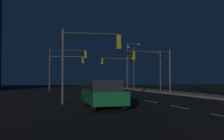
{
  "coord_description": "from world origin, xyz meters",
  "views": [
    {
      "loc": [
        -7.64,
        -4.66,
        1.6
      ],
      "look_at": [
        -0.4,
        22.54,
        2.64
      ],
      "focal_mm": 41.95,
      "sensor_mm": 36.0,
      "label": 1
    }
  ],
  "objects_px": {
    "traffic_light_mid_left": "(116,66)",
    "traffic_light_near_right": "(90,51)",
    "street_lamp_corner": "(133,63)",
    "traffic_light_overhead_east": "(66,61)",
    "traffic_light_mid_right": "(146,62)",
    "street_lamp_median": "(130,61)",
    "traffic_light_far_center": "(65,65)",
    "car": "(103,94)",
    "traffic_light_far_right": "(153,62)"
  },
  "relations": [
    {
      "from": "car",
      "to": "street_lamp_corner",
      "type": "bearing_deg",
      "value": 67.26
    },
    {
      "from": "traffic_light_overhead_east",
      "to": "street_lamp_median",
      "type": "height_order",
      "value": "street_lamp_median"
    },
    {
      "from": "traffic_light_near_right",
      "to": "traffic_light_overhead_east",
      "type": "distance_m",
      "value": 18.03
    },
    {
      "from": "traffic_light_far_right",
      "to": "car",
      "type": "bearing_deg",
      "value": -123.59
    },
    {
      "from": "car",
      "to": "street_lamp_median",
      "type": "relative_size",
      "value": 0.54
    },
    {
      "from": "traffic_light_mid_right",
      "to": "traffic_light_overhead_east",
      "type": "distance_m",
      "value": 10.67
    },
    {
      "from": "car",
      "to": "street_lamp_corner",
      "type": "distance_m",
      "value": 29.43
    },
    {
      "from": "traffic_light_mid_left",
      "to": "traffic_light_far_right",
      "type": "bearing_deg",
      "value": -89.75
    },
    {
      "from": "traffic_light_near_right",
      "to": "street_lamp_corner",
      "type": "height_order",
      "value": "street_lamp_corner"
    },
    {
      "from": "car",
      "to": "traffic_light_near_right",
      "type": "distance_m",
      "value": 3.89
    },
    {
      "from": "traffic_light_mid_right",
      "to": "traffic_light_near_right",
      "type": "xyz_separation_m",
      "value": [
        -9.04,
        -12.42,
        -0.29
      ]
    },
    {
      "from": "traffic_light_far_right",
      "to": "street_lamp_corner",
      "type": "height_order",
      "value": "street_lamp_corner"
    },
    {
      "from": "car",
      "to": "traffic_light_far_center",
      "type": "bearing_deg",
      "value": 90.0
    },
    {
      "from": "car",
      "to": "traffic_light_overhead_east",
      "type": "xyz_separation_m",
      "value": [
        -0.24,
        20.86,
        3.27
      ]
    },
    {
      "from": "traffic_light_mid_right",
      "to": "traffic_light_near_right",
      "type": "relative_size",
      "value": 1.04
    },
    {
      "from": "traffic_light_mid_left",
      "to": "traffic_light_near_right",
      "type": "height_order",
      "value": "traffic_light_mid_left"
    },
    {
      "from": "traffic_light_mid_left",
      "to": "traffic_light_mid_right",
      "type": "relative_size",
      "value": 1.05
    },
    {
      "from": "traffic_light_mid_right",
      "to": "street_lamp_median",
      "type": "distance_m",
      "value": 16.58
    },
    {
      "from": "car",
      "to": "street_lamp_corner",
      "type": "relative_size",
      "value": 0.63
    },
    {
      "from": "traffic_light_near_right",
      "to": "street_lamp_median",
      "type": "distance_m",
      "value": 31.23
    },
    {
      "from": "traffic_light_far_right",
      "to": "street_lamp_median",
      "type": "bearing_deg",
      "value": 79.32
    },
    {
      "from": "traffic_light_near_right",
      "to": "street_lamp_median",
      "type": "height_order",
      "value": "street_lamp_median"
    },
    {
      "from": "car",
      "to": "traffic_light_overhead_east",
      "type": "height_order",
      "value": "traffic_light_overhead_east"
    },
    {
      "from": "traffic_light_far_center",
      "to": "traffic_light_overhead_east",
      "type": "bearing_deg",
      "value": -93.11
    },
    {
      "from": "traffic_light_far_right",
      "to": "street_lamp_median",
      "type": "relative_size",
      "value": 0.6
    },
    {
      "from": "traffic_light_mid_right",
      "to": "street_lamp_corner",
      "type": "bearing_deg",
      "value": 78.17
    },
    {
      "from": "traffic_light_mid_left",
      "to": "traffic_light_near_right",
      "type": "xyz_separation_m",
      "value": [
        -8.98,
        -25.82,
        -0.47
      ]
    },
    {
      "from": "traffic_light_far_center",
      "to": "traffic_light_overhead_east",
      "type": "xyz_separation_m",
      "value": [
        -0.23,
        -4.3,
        0.29
      ]
    },
    {
      "from": "traffic_light_near_right",
      "to": "street_lamp_corner",
      "type": "relative_size",
      "value": 0.7
    },
    {
      "from": "traffic_light_mid_right",
      "to": "traffic_light_near_right",
      "type": "distance_m",
      "value": 15.36
    },
    {
      "from": "car",
      "to": "traffic_light_far_right",
      "type": "xyz_separation_m",
      "value": [
        8.85,
        13.33,
        2.83
      ]
    },
    {
      "from": "traffic_light_overhead_east",
      "to": "traffic_light_far_center",
      "type": "bearing_deg",
      "value": 86.89
    },
    {
      "from": "traffic_light_far_center",
      "to": "street_lamp_corner",
      "type": "distance_m",
      "value": 11.45
    },
    {
      "from": "traffic_light_mid_left",
      "to": "traffic_light_far_center",
      "type": "distance_m",
      "value": 9.46
    },
    {
      "from": "traffic_light_mid_left",
      "to": "traffic_light_far_center",
      "type": "height_order",
      "value": "traffic_light_mid_left"
    },
    {
      "from": "traffic_light_mid_right",
      "to": "street_lamp_median",
      "type": "relative_size",
      "value": 0.62
    },
    {
      "from": "street_lamp_median",
      "to": "street_lamp_corner",
      "type": "distance_m",
      "value": 4.63
    },
    {
      "from": "traffic_light_mid_left",
      "to": "traffic_light_overhead_east",
      "type": "xyz_separation_m",
      "value": [
        -9.02,
        -7.8,
        0.15
      ]
    },
    {
      "from": "traffic_light_far_center",
      "to": "traffic_light_overhead_east",
      "type": "distance_m",
      "value": 4.32
    },
    {
      "from": "traffic_light_mid_right",
      "to": "street_lamp_corner",
      "type": "distance_m",
      "value": 11.96
    },
    {
      "from": "car",
      "to": "traffic_light_mid_right",
      "type": "bearing_deg",
      "value": 59.9
    },
    {
      "from": "traffic_light_far_right",
      "to": "traffic_light_near_right",
      "type": "bearing_deg",
      "value": -130.78
    },
    {
      "from": "traffic_light_near_right",
      "to": "street_lamp_corner",
      "type": "bearing_deg",
      "value": 64.52
    },
    {
      "from": "street_lamp_corner",
      "to": "traffic_light_near_right",
      "type": "bearing_deg",
      "value": -115.48
    },
    {
      "from": "traffic_light_far_center",
      "to": "street_lamp_median",
      "type": "height_order",
      "value": "street_lamp_median"
    },
    {
      "from": "street_lamp_median",
      "to": "traffic_light_far_center",
      "type": "bearing_deg",
      "value": -152.94
    },
    {
      "from": "traffic_light_overhead_east",
      "to": "street_lamp_median",
      "type": "bearing_deg",
      "value": 40.21
    },
    {
      "from": "traffic_light_near_right",
      "to": "car",
      "type": "bearing_deg",
      "value": -86.01
    },
    {
      "from": "traffic_light_mid_left",
      "to": "traffic_light_far_center",
      "type": "bearing_deg",
      "value": -158.26
    },
    {
      "from": "car",
      "to": "traffic_light_far_center",
      "type": "distance_m",
      "value": 25.33
    }
  ]
}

